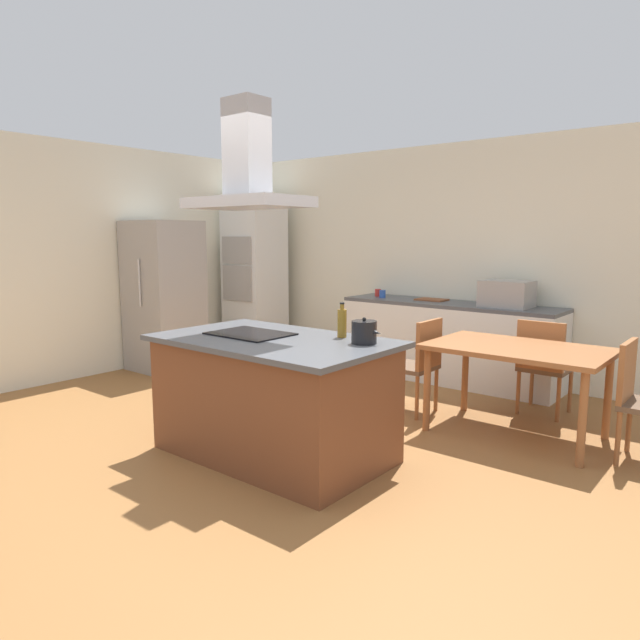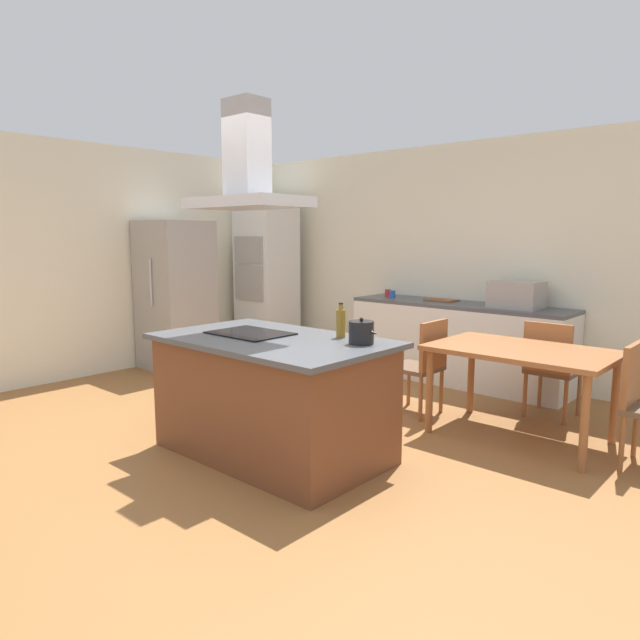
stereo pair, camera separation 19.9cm
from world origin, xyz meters
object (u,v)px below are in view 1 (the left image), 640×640
wall_oven_stack (254,275)px  dining_table (517,356)px  tea_kettle (364,332)px  chair_at_left_end (418,360)px  cooktop (250,334)px  countertop_microwave (507,294)px  cutting_board (432,300)px  range_hood (247,173)px  chair_facing_back_wall (543,361)px  coffee_mug_blue (382,294)px  refrigerator (164,296)px  coffee_mug_red (378,293)px  olive_oil_bottle (342,323)px

wall_oven_stack → dining_table: (4.14, -1.06, -0.43)m
tea_kettle → chair_at_left_end: tea_kettle is taller
cooktop → countertop_microwave: countertop_microwave is taller
cutting_board → range_hood: (0.03, -2.93, 1.19)m
cutting_board → chair_facing_back_wall: cutting_board is taller
coffee_mug_blue → refrigerator: refrigerator is taller
coffee_mug_red → countertop_microwave: bearing=-1.2°
cutting_board → refrigerator: (-2.71, -1.74, 0.00)m
cooktop → chair_at_left_end: (0.57, 1.59, -0.40)m
chair_facing_back_wall → olive_oil_bottle: bearing=-114.7°
tea_kettle → olive_oil_bottle: bearing=160.1°
chair_facing_back_wall → cutting_board: bearing=155.8°
olive_oil_bottle → cooktop: bearing=-150.5°
cutting_board → wall_oven_stack: size_ratio=0.15×
chair_facing_back_wall → countertop_microwave: bearing=134.1°
tea_kettle → cutting_board: (-0.91, 2.68, -0.07)m
cooktop → wall_oven_stack: size_ratio=0.27×
countertop_microwave → wall_oven_stack: 3.54m
olive_oil_bottle → dining_table: 1.55m
countertop_microwave → chair_facing_back_wall: bearing=-45.9°
countertop_microwave → cutting_board: size_ratio=1.47×
olive_oil_bottle → dining_table: bearing=54.8°
coffee_mug_red → refrigerator: 2.63m
coffee_mug_blue → chair_at_left_end: size_ratio=0.10×
olive_oil_bottle → tea_kettle: bearing=-19.9°
coffee_mug_blue → refrigerator: size_ratio=0.05×
cooktop → chair_facing_back_wall: (1.49, 2.25, -0.40)m
refrigerator → chair_at_left_end: size_ratio=2.04×
range_hood → cooktop: bearing=0.0°
coffee_mug_blue → refrigerator: bearing=-142.0°
dining_table → olive_oil_bottle: bearing=-125.2°
cutting_board → wall_oven_stack: 2.65m
tea_kettle → cutting_board: tea_kettle is taller
refrigerator → chair_at_left_end: 3.36m
chair_facing_back_wall → range_hood: 3.13m
tea_kettle → dining_table: 1.50m
cooktop → tea_kettle: tea_kettle is taller
chair_at_left_end → refrigerator: bearing=-173.1°
cutting_board → chair_facing_back_wall: 1.71m
cooktop → coffee_mug_blue: coffee_mug_blue is taller
olive_oil_bottle → chair_facing_back_wall: 2.15m
cooktop → tea_kettle: 0.92m
coffee_mug_red → refrigerator: refrigerator is taller
cutting_board → wall_oven_stack: wall_oven_stack is taller
cutting_board → dining_table: (1.51, -1.34, -0.24)m
countertop_microwave → coffee_mug_blue: size_ratio=5.56×
countertop_microwave → chair_facing_back_wall: size_ratio=0.56×
tea_kettle → range_hood: range_hood is taller
coffee_mug_blue → chair_facing_back_wall: bearing=-15.1°
coffee_mug_red → range_hood: bearing=-75.4°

